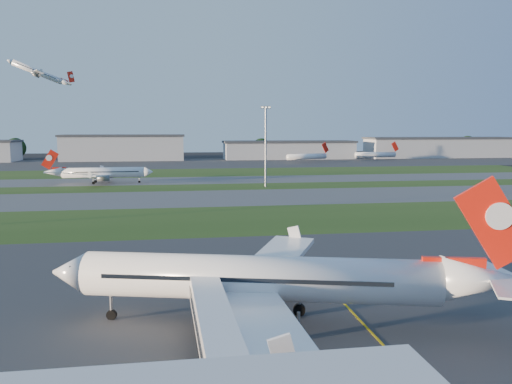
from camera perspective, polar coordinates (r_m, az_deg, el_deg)
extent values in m
plane|color=black|center=(54.16, 4.95, -12.98)|extent=(700.00, 700.00, 0.00)
cube|color=#333335|center=(54.16, 4.95, -12.98)|extent=(300.00, 70.00, 0.01)
cube|color=#2B4617|center=(103.78, -1.82, -3.13)|extent=(300.00, 34.00, 0.01)
cube|color=#515154|center=(136.19, -3.48, -0.65)|extent=(300.00, 32.00, 0.01)
cube|color=#2B4617|center=(160.91, -4.29, 0.56)|extent=(300.00, 18.00, 0.01)
cube|color=#515154|center=(182.72, -4.82, 1.36)|extent=(300.00, 26.00, 0.01)
cube|color=#2B4617|center=(215.51, -5.42, 2.25)|extent=(300.00, 40.00, 0.01)
cube|color=#333335|center=(275.26, -6.14, 3.32)|extent=(400.00, 80.00, 0.01)
cube|color=gold|center=(55.50, 10.09, -12.57)|extent=(0.25, 60.00, 0.02)
cube|color=white|center=(38.37, -4.69, -15.32)|extent=(3.44, 24.08, 2.60)
cube|color=black|center=(38.37, -4.69, -15.32)|extent=(3.59, 24.08, 0.80)
cube|color=white|center=(49.09, -5.28, -10.22)|extent=(3.40, 3.00, 3.00)
cylinder|color=gray|center=(48.08, -5.11, -13.62)|extent=(0.70, 0.70, 3.20)
cube|color=black|center=(48.54, -5.09, -15.00)|extent=(2.20, 1.20, 0.70)
cylinder|color=white|center=(47.84, 0.22, -9.80)|extent=(33.44, 12.37, 4.23)
cube|color=red|center=(49.27, 25.60, -3.22)|extent=(7.10, 2.16, 8.43)
cube|color=white|center=(39.55, 0.63, -14.39)|extent=(5.10, 16.74, 1.72)
cube|color=white|center=(56.46, 2.22, -7.72)|extent=(12.34, 17.09, 1.72)
cylinder|color=slate|center=(42.43, -1.40, -14.63)|extent=(5.17, 3.64, 2.56)
cylinder|color=slate|center=(54.57, 0.28, -9.59)|extent=(5.17, 3.64, 2.56)
cylinder|color=white|center=(178.43, -17.00, 2.15)|extent=(27.25, 3.98, 3.44)
cube|color=red|center=(181.08, -22.48, 3.45)|extent=(5.88, 0.43, 6.86)
cube|color=white|center=(185.74, -17.00, 2.20)|extent=(7.48, 14.18, 1.40)
cube|color=white|center=(171.43, -17.60, 1.78)|extent=(7.00, 14.16, 1.40)
cylinder|color=slate|center=(183.69, -16.64, 1.85)|extent=(3.85, 2.16, 2.08)
cylinder|color=slate|center=(173.31, -17.05, 1.52)|extent=(3.85, 2.16, 2.08)
cylinder|color=white|center=(271.23, -23.71, 12.43)|extent=(23.44, 7.74, 2.96)
cube|color=red|center=(271.40, -20.55, 13.42)|extent=(4.99, 1.31, 5.89)
cube|color=white|center=(264.97, -23.60, 12.49)|extent=(8.26, 12.02, 1.20)
cube|color=white|center=(277.34, -23.47, 12.24)|extent=(3.91, 11.78, 1.20)
cylinder|color=slate|center=(266.64, -23.83, 12.26)|extent=(3.57, 2.43, 1.79)
cylinder|color=slate|center=(275.61, -23.73, 12.08)|extent=(3.57, 2.43, 1.79)
cylinder|color=white|center=(280.08, 5.82, 4.05)|extent=(25.28, 12.79, 3.20)
cube|color=red|center=(287.81, 7.92, 5.06)|extent=(4.90, 2.23, 6.16)
cylinder|color=white|center=(307.17, 13.48, 4.17)|extent=(26.19, 6.00, 3.20)
cube|color=red|center=(313.35, 15.60, 5.03)|extent=(5.18, 0.86, 6.16)
cylinder|color=gray|center=(159.80, 1.11, 5.03)|extent=(0.60, 0.60, 25.00)
cube|color=gray|center=(159.82, 1.12, 9.66)|extent=(3.20, 0.50, 0.80)
cube|color=#FFF2CC|center=(159.82, 1.12, 9.66)|extent=(2.80, 0.70, 0.35)
cube|color=#9C9EA4|center=(306.35, -14.88, 4.83)|extent=(70.00, 22.00, 14.00)
cube|color=#383A3F|center=(306.15, -14.93, 6.25)|extent=(71.40, 23.00, 1.20)
cube|color=#9C9EA4|center=(311.97, 3.77, 4.73)|extent=(80.00, 22.00, 10.00)
cube|color=#383A3F|center=(311.78, 3.78, 5.75)|extent=(81.60, 23.00, 1.20)
cube|color=#9C9EA4|center=(347.46, 20.16, 4.72)|extent=(95.00, 22.00, 12.00)
cube|color=#383A3F|center=(347.28, 20.20, 5.81)|extent=(96.90, 23.00, 1.20)
cylinder|color=black|center=(334.42, -25.74, 3.71)|extent=(1.00, 1.00, 4.40)
sphere|color=black|center=(334.21, -25.78, 4.56)|extent=(12.10, 12.10, 12.10)
cylinder|color=black|center=(315.91, -10.12, 4.08)|extent=(1.00, 1.00, 3.60)
sphere|color=black|center=(315.72, -10.13, 4.81)|extent=(9.90, 9.90, 9.90)
cylinder|color=black|center=(323.02, 0.63, 4.31)|extent=(1.00, 1.00, 4.20)
sphere|color=black|center=(322.81, 0.63, 5.15)|extent=(11.55, 11.55, 11.55)
cylinder|color=black|center=(341.36, 13.24, 4.24)|extent=(1.00, 1.00, 3.80)
sphere|color=black|center=(341.18, 13.26, 4.96)|extent=(10.45, 10.45, 10.45)
cylinder|color=black|center=(376.51, 22.97, 4.19)|extent=(1.00, 1.00, 4.60)
sphere|color=black|center=(376.32, 23.01, 4.97)|extent=(12.65, 12.65, 12.65)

